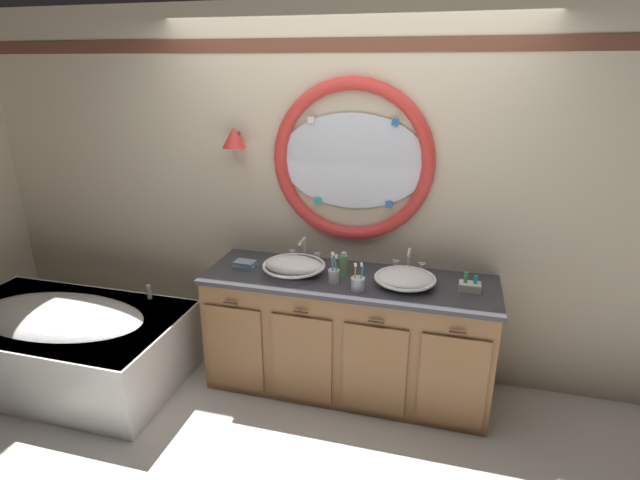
# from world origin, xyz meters

# --- Properties ---
(ground_plane) EXTENTS (14.00, 14.00, 0.00)m
(ground_plane) POSITION_xyz_m (0.00, 0.00, 0.00)
(ground_plane) COLOR silver
(back_wall_assembly) EXTENTS (6.40, 0.26, 2.60)m
(back_wall_assembly) POSITION_xyz_m (0.00, 0.58, 1.33)
(back_wall_assembly) COLOR beige
(back_wall_assembly) RESTS_ON ground_plane
(vanity_counter) EXTENTS (1.96, 0.65, 0.85)m
(vanity_counter) POSITION_xyz_m (0.11, 0.25, 0.43)
(vanity_counter) COLOR olive
(vanity_counter) RESTS_ON ground_plane
(bathtub) EXTENTS (1.72, 0.97, 0.63)m
(bathtub) POSITION_xyz_m (-1.89, -0.20, 0.32)
(bathtub) COLOR white
(bathtub) RESTS_ON ground_plane
(sink_basin_left) EXTENTS (0.43, 0.43, 0.12)m
(sink_basin_left) POSITION_xyz_m (-0.26, 0.22, 0.91)
(sink_basin_left) COLOR white
(sink_basin_left) RESTS_ON vanity_counter
(sink_basin_right) EXTENTS (0.40, 0.40, 0.10)m
(sink_basin_right) POSITION_xyz_m (0.49, 0.22, 0.90)
(sink_basin_right) COLOR white
(sink_basin_right) RESTS_ON vanity_counter
(faucet_set_left) EXTENTS (0.24, 0.15, 0.18)m
(faucet_set_left) POSITION_xyz_m (-0.26, 0.46, 0.92)
(faucet_set_left) COLOR silver
(faucet_set_left) RESTS_ON vanity_counter
(faucet_set_right) EXTENTS (0.23, 0.14, 0.17)m
(faucet_set_right) POSITION_xyz_m (0.49, 0.47, 0.92)
(faucet_set_right) COLOR silver
(faucet_set_right) RESTS_ON vanity_counter
(toothbrush_holder_left) EXTENTS (0.08, 0.08, 0.22)m
(toothbrush_holder_left) POSITION_xyz_m (0.04, 0.14, 0.91)
(toothbrush_holder_left) COLOR silver
(toothbrush_holder_left) RESTS_ON vanity_counter
(toothbrush_holder_right) EXTENTS (0.09, 0.09, 0.19)m
(toothbrush_holder_right) POSITION_xyz_m (0.21, 0.07, 0.90)
(toothbrush_holder_right) COLOR silver
(toothbrush_holder_right) RESTS_ON vanity_counter
(soap_dispenser) EXTENTS (0.06, 0.07, 0.17)m
(soap_dispenser) POSITION_xyz_m (0.07, 0.29, 0.93)
(soap_dispenser) COLOR #6BAD66
(soap_dispenser) RESTS_ON vanity_counter
(folded_hand_towel) EXTENTS (0.16, 0.11, 0.05)m
(folded_hand_towel) POSITION_xyz_m (-0.63, 0.23, 0.88)
(folded_hand_towel) COLOR #7593A8
(folded_hand_towel) RESTS_ON vanity_counter
(toiletry_basket) EXTENTS (0.13, 0.09, 0.12)m
(toiletry_basket) POSITION_xyz_m (0.89, 0.25, 0.88)
(toiletry_basket) COLOR beige
(toiletry_basket) RESTS_ON vanity_counter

